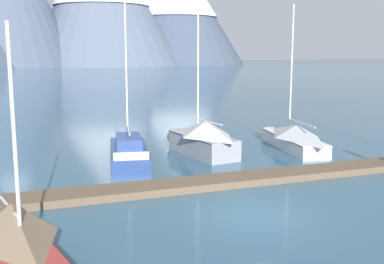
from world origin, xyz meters
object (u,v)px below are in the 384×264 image
(sailboat_mid_dock_starboard, at_px, (200,138))
(sailboat_far_berth, at_px, (292,136))
(sailboat_mid_dock_port, at_px, (129,151))
(sailboat_second_berth, at_px, (18,243))

(sailboat_mid_dock_starboard, distance_m, sailboat_far_berth, 5.63)
(sailboat_mid_dock_port, xyz_separation_m, sailboat_mid_dock_starboard, (4.20, 0.49, 0.34))
(sailboat_mid_dock_port, distance_m, sailboat_mid_dock_starboard, 4.24)
(sailboat_mid_dock_port, distance_m, sailboat_far_berth, 9.81)
(sailboat_far_berth, bearing_deg, sailboat_second_berth, -144.14)
(sailboat_mid_dock_port, relative_size, sailboat_mid_dock_starboard, 0.93)
(sailboat_second_berth, distance_m, sailboat_mid_dock_starboard, 15.19)
(sailboat_mid_dock_starboard, relative_size, sailboat_far_berth, 1.08)
(sailboat_second_berth, relative_size, sailboat_mid_dock_port, 0.76)
(sailboat_mid_dock_port, xyz_separation_m, sailboat_far_berth, (9.81, -0.03, 0.15))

